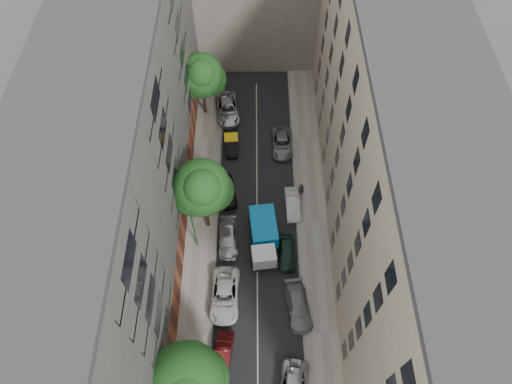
{
  "coord_description": "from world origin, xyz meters",
  "views": [
    {
      "loc": [
        -0.17,
        -22.43,
        39.88
      ],
      "look_at": [
        -0.11,
        -0.19,
        6.0
      ],
      "focal_mm": 32.0,
      "sensor_mm": 36.0,
      "label": 1
    }
  ],
  "objects_px": {
    "car_right_1": "(298,306)",
    "tarp_truck": "(264,236)",
    "car_left_2": "(225,295)",
    "lamp_post": "(192,223)",
    "car_left_4": "(227,191)",
    "car_left_5": "(231,143)",
    "pedestrian": "(301,190)",
    "car_right_4": "(282,143)",
    "tree_near": "(188,383)",
    "tree_mid": "(203,190)",
    "car_right_2": "(287,252)",
    "car_left_1": "(223,355)",
    "car_left_6": "(228,109)",
    "tree_far": "(202,77)",
    "car_left_3": "(228,238)",
    "car_right_3": "(293,204)"
  },
  "relations": [
    {
      "from": "car_left_2",
      "to": "car_right_4",
      "type": "height_order",
      "value": "car_left_2"
    },
    {
      "from": "tarp_truck",
      "to": "car_left_4",
      "type": "relative_size",
      "value": 1.46
    },
    {
      "from": "tarp_truck",
      "to": "car_right_1",
      "type": "bearing_deg",
      "value": -71.85
    },
    {
      "from": "tarp_truck",
      "to": "tree_near",
      "type": "height_order",
      "value": "tree_near"
    },
    {
      "from": "car_right_1",
      "to": "pedestrian",
      "type": "bearing_deg",
      "value": 77.67
    },
    {
      "from": "car_right_2",
      "to": "car_right_4",
      "type": "xyz_separation_m",
      "value": [
        0.0,
        13.35,
        -0.01
      ]
    },
    {
      "from": "tarp_truck",
      "to": "car_right_4",
      "type": "height_order",
      "value": "tarp_truck"
    },
    {
      "from": "pedestrian",
      "to": "car_left_4",
      "type": "bearing_deg",
      "value": -2.13
    },
    {
      "from": "car_right_4",
      "to": "tree_near",
      "type": "xyz_separation_m",
      "value": [
        -7.78,
        -25.87,
        4.94
      ]
    },
    {
      "from": "car_left_1",
      "to": "car_left_5",
      "type": "relative_size",
      "value": 1.01
    },
    {
      "from": "car_left_1",
      "to": "lamp_post",
      "type": "xyz_separation_m",
      "value": [
        -2.88,
        10.52,
        3.78
      ]
    },
    {
      "from": "car_right_4",
      "to": "car_left_2",
      "type": "bearing_deg",
      "value": -108.36
    },
    {
      "from": "car_right_1",
      "to": "tarp_truck",
      "type": "bearing_deg",
      "value": 106.55
    },
    {
      "from": "car_left_6",
      "to": "car_right_4",
      "type": "xyz_separation_m",
      "value": [
        6.18,
        -5.09,
        -0.09
      ]
    },
    {
      "from": "car_left_1",
      "to": "car_right_4",
      "type": "relative_size",
      "value": 0.83
    },
    {
      "from": "tarp_truck",
      "to": "car_left_2",
      "type": "distance_m",
      "value": 6.61
    },
    {
      "from": "car_left_3",
      "to": "car_left_6",
      "type": "height_order",
      "value": "car_left_6"
    },
    {
      "from": "car_right_2",
      "to": "car_left_4",
      "type": "bearing_deg",
      "value": 130.74
    },
    {
      "from": "tree_far",
      "to": "lamp_post",
      "type": "relative_size",
      "value": 1.17
    },
    {
      "from": "car_left_6",
      "to": "car_left_1",
      "type": "bearing_deg",
      "value": -96.52
    },
    {
      "from": "car_right_4",
      "to": "tree_far",
      "type": "xyz_separation_m",
      "value": [
        -8.71,
        5.08,
        4.96
      ]
    },
    {
      "from": "car_left_3",
      "to": "lamp_post",
      "type": "relative_size",
      "value": 0.64
    },
    {
      "from": "car_left_5",
      "to": "car_right_3",
      "type": "bearing_deg",
      "value": -55.47
    },
    {
      "from": "tree_near",
      "to": "car_left_2",
      "type": "bearing_deg",
      "value": 76.07
    },
    {
      "from": "car_right_4",
      "to": "pedestrian",
      "type": "height_order",
      "value": "pedestrian"
    },
    {
      "from": "car_left_4",
      "to": "car_left_5",
      "type": "relative_size",
      "value": 1.08
    },
    {
      "from": "car_left_2",
      "to": "lamp_post",
      "type": "bearing_deg",
      "value": 119.38
    },
    {
      "from": "pedestrian",
      "to": "car_left_2",
      "type": "bearing_deg",
      "value": 54.62
    },
    {
      "from": "car_right_2",
      "to": "tarp_truck",
      "type": "bearing_deg",
      "value": 150.21
    },
    {
      "from": "car_left_2",
      "to": "car_left_6",
      "type": "xyz_separation_m",
      "value": [
        -0.46,
        22.69,
        -0.0
      ]
    },
    {
      "from": "car_left_2",
      "to": "car_right_1",
      "type": "relative_size",
      "value": 1.13
    },
    {
      "from": "car_right_3",
      "to": "lamp_post",
      "type": "height_order",
      "value": "lamp_post"
    },
    {
      "from": "car_left_4",
      "to": "car_left_5",
      "type": "distance_m",
      "value": 6.44
    },
    {
      "from": "tarp_truck",
      "to": "car_left_2",
      "type": "bearing_deg",
      "value": -128.95
    },
    {
      "from": "car_left_1",
      "to": "pedestrian",
      "type": "bearing_deg",
      "value": 73.52
    },
    {
      "from": "tarp_truck",
      "to": "lamp_post",
      "type": "bearing_deg",
      "value": 174.76
    },
    {
      "from": "car_left_3",
      "to": "car_right_3",
      "type": "relative_size",
      "value": 1.13
    },
    {
      "from": "car_left_6",
      "to": "lamp_post",
      "type": "distance_m",
      "value": 17.83
    },
    {
      "from": "car_right_1",
      "to": "car_right_4",
      "type": "bearing_deg",
      "value": 84.38
    },
    {
      "from": "car_left_2",
      "to": "car_right_3",
      "type": "height_order",
      "value": "car_left_2"
    },
    {
      "from": "car_left_3",
      "to": "car_left_4",
      "type": "xyz_separation_m",
      "value": [
        -0.27,
        5.43,
        0.06
      ]
    },
    {
      "from": "car_right_2",
      "to": "tree_mid",
      "type": "distance_m",
      "value": 10.14
    },
    {
      "from": "car_left_2",
      "to": "car_right_2",
      "type": "relative_size",
      "value": 1.39
    },
    {
      "from": "tree_near",
      "to": "lamp_post",
      "type": "distance_m",
      "value": 13.75
    },
    {
      "from": "car_left_3",
      "to": "car_left_5",
      "type": "height_order",
      "value": "car_left_3"
    },
    {
      "from": "car_right_2",
      "to": "lamp_post",
      "type": "bearing_deg",
      "value": 172.95
    },
    {
      "from": "car_right_4",
      "to": "tree_mid",
      "type": "height_order",
      "value": "tree_mid"
    },
    {
      "from": "tree_mid",
      "to": "lamp_post",
      "type": "distance_m",
      "value": 3.18
    },
    {
      "from": "tarp_truck",
      "to": "car_left_5",
      "type": "height_order",
      "value": "tarp_truck"
    },
    {
      "from": "car_right_4",
      "to": "pedestrian",
      "type": "bearing_deg",
      "value": -75.57
    }
  ]
}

